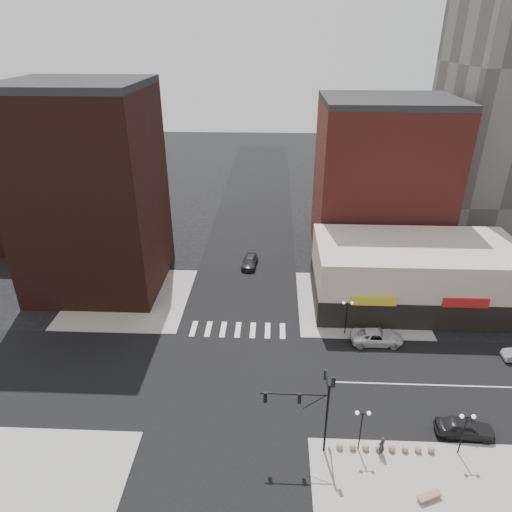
{
  "coord_description": "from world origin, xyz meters",
  "views": [
    {
      "loc": [
        3.84,
        -34.56,
        30.78
      ],
      "look_at": [
        2.1,
        5.17,
        11.0
      ],
      "focal_mm": 32.0,
      "sensor_mm": 36.0,
      "label": 1
    }
  ],
  "objects_px": {
    "traffic_signal": "(315,402)",
    "street_lamp_se_a": "(362,421)",
    "dark_sedan_east": "(465,428)",
    "stone_bench": "(429,497)",
    "white_suv": "(377,337)",
    "street_lamp_ne": "(347,309)",
    "dark_sedan_north": "(250,262)",
    "pedestrian": "(382,446)",
    "street_lamp_se_b": "(466,424)"
  },
  "relations": [
    {
      "from": "street_lamp_ne",
      "to": "dark_sedan_east",
      "type": "xyz_separation_m",
      "value": [
        8.16,
        -14.0,
        -2.48
      ]
    },
    {
      "from": "street_lamp_se_a",
      "to": "street_lamp_ne",
      "type": "bearing_deg",
      "value": 86.42
    },
    {
      "from": "street_lamp_se_a",
      "to": "dark_sedan_north",
      "type": "bearing_deg",
      "value": 108.39
    },
    {
      "from": "traffic_signal",
      "to": "dark_sedan_north",
      "type": "bearing_deg",
      "value": 102.18
    },
    {
      "from": "traffic_signal",
      "to": "dark_sedan_east",
      "type": "bearing_deg",
      "value": 8.06
    },
    {
      "from": "stone_bench",
      "to": "white_suv",
      "type": "bearing_deg",
      "value": 68.35
    },
    {
      "from": "traffic_signal",
      "to": "dark_sedan_north",
      "type": "distance_m",
      "value": 32.82
    },
    {
      "from": "traffic_signal",
      "to": "street_lamp_ne",
      "type": "height_order",
      "value": "traffic_signal"
    },
    {
      "from": "street_lamp_se_a",
      "to": "dark_sedan_north",
      "type": "xyz_separation_m",
      "value": [
        -10.63,
        31.98,
        -2.59
      ]
    },
    {
      "from": "street_lamp_se_a",
      "to": "white_suv",
      "type": "distance_m",
      "value": 15.31
    },
    {
      "from": "street_lamp_se_a",
      "to": "pedestrian",
      "type": "relative_size",
      "value": 2.33
    },
    {
      "from": "dark_sedan_north",
      "to": "traffic_signal",
      "type": "bearing_deg",
      "value": -72.56
    },
    {
      "from": "stone_bench",
      "to": "pedestrian",
      "type": "bearing_deg",
      "value": 103.13
    },
    {
      "from": "dark_sedan_north",
      "to": "pedestrian",
      "type": "relative_size",
      "value": 2.72
    },
    {
      "from": "pedestrian",
      "to": "stone_bench",
      "type": "bearing_deg",
      "value": 91.54
    },
    {
      "from": "traffic_signal",
      "to": "pedestrian",
      "type": "height_order",
      "value": "traffic_signal"
    },
    {
      "from": "dark_sedan_east",
      "to": "stone_bench",
      "type": "xyz_separation_m",
      "value": [
        -4.69,
        -6.17,
        -0.46
      ]
    },
    {
      "from": "street_lamp_se_a",
      "to": "pedestrian",
      "type": "height_order",
      "value": "street_lamp_se_a"
    },
    {
      "from": "street_lamp_se_a",
      "to": "stone_bench",
      "type": "distance_m",
      "value": 6.79
    },
    {
      "from": "street_lamp_se_a",
      "to": "street_lamp_se_b",
      "type": "distance_m",
      "value": 8.0
    },
    {
      "from": "stone_bench",
      "to": "street_lamp_se_b",
      "type": "bearing_deg",
      "value": 27.39
    },
    {
      "from": "white_suv",
      "to": "pedestrian",
      "type": "xyz_separation_m",
      "value": [
        -2.49,
        -14.84,
        0.23
      ]
    },
    {
      "from": "street_lamp_se_b",
      "to": "stone_bench",
      "type": "relative_size",
      "value": 2.16
    },
    {
      "from": "pedestrian",
      "to": "dark_sedan_east",
      "type": "bearing_deg",
      "value": 163.51
    },
    {
      "from": "traffic_signal",
      "to": "stone_bench",
      "type": "bearing_deg",
      "value": -27.81
    },
    {
      "from": "dark_sedan_north",
      "to": "stone_bench",
      "type": "xyz_separation_m",
      "value": [
        15.1,
        -36.16,
        -0.35
      ]
    },
    {
      "from": "white_suv",
      "to": "stone_bench",
      "type": "xyz_separation_m",
      "value": [
        0.25,
        -18.67,
        -0.43
      ]
    },
    {
      "from": "street_lamp_se_b",
      "to": "dark_sedan_north",
      "type": "distance_m",
      "value": 37.1
    },
    {
      "from": "traffic_signal",
      "to": "white_suv",
      "type": "height_order",
      "value": "traffic_signal"
    },
    {
      "from": "dark_sedan_east",
      "to": "white_suv",
      "type": "bearing_deg",
      "value": 26.59
    },
    {
      "from": "traffic_signal",
      "to": "street_lamp_se_a",
      "type": "relative_size",
      "value": 1.87
    },
    {
      "from": "street_lamp_se_a",
      "to": "dark_sedan_east",
      "type": "relative_size",
      "value": 0.87
    },
    {
      "from": "traffic_signal",
      "to": "dark_sedan_north",
      "type": "relative_size",
      "value": 1.6
    },
    {
      "from": "street_lamp_se_b",
      "to": "dark_sedan_north",
      "type": "xyz_separation_m",
      "value": [
        -18.63,
        31.98,
        -2.59
      ]
    },
    {
      "from": "white_suv",
      "to": "street_lamp_ne",
      "type": "bearing_deg",
      "value": 63.59
    },
    {
      "from": "dark_sedan_east",
      "to": "stone_bench",
      "type": "height_order",
      "value": "dark_sedan_east"
    },
    {
      "from": "white_suv",
      "to": "stone_bench",
      "type": "bearing_deg",
      "value": 179.27
    },
    {
      "from": "traffic_signal",
      "to": "pedestrian",
      "type": "bearing_deg",
      "value": -5.32
    },
    {
      "from": "street_lamp_ne",
      "to": "stone_bench",
      "type": "bearing_deg",
      "value": -80.23
    },
    {
      "from": "dark_sedan_east",
      "to": "stone_bench",
      "type": "distance_m",
      "value": 7.77
    },
    {
      "from": "traffic_signal",
      "to": "street_lamp_se_a",
      "type": "bearing_deg",
      "value": -2.57
    },
    {
      "from": "white_suv",
      "to": "dark_sedan_north",
      "type": "distance_m",
      "value": 22.94
    },
    {
      "from": "street_lamp_se_b",
      "to": "pedestrian",
      "type": "distance_m",
      "value": 6.68
    },
    {
      "from": "pedestrian",
      "to": "stone_bench",
      "type": "height_order",
      "value": "pedestrian"
    },
    {
      "from": "dark_sedan_east",
      "to": "stone_bench",
      "type": "relative_size",
      "value": 2.48
    },
    {
      "from": "stone_bench",
      "to": "traffic_signal",
      "type": "bearing_deg",
      "value": 129.79
    },
    {
      "from": "traffic_signal",
      "to": "street_lamp_ne",
      "type": "bearing_deg",
      "value": 73.25
    },
    {
      "from": "dark_sedan_north",
      "to": "dark_sedan_east",
      "type": "bearing_deg",
      "value": -51.31
    },
    {
      "from": "street_lamp_se_a",
      "to": "white_suv",
      "type": "relative_size",
      "value": 0.74
    },
    {
      "from": "pedestrian",
      "to": "traffic_signal",
      "type": "bearing_deg",
      "value": -39.31
    }
  ]
}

